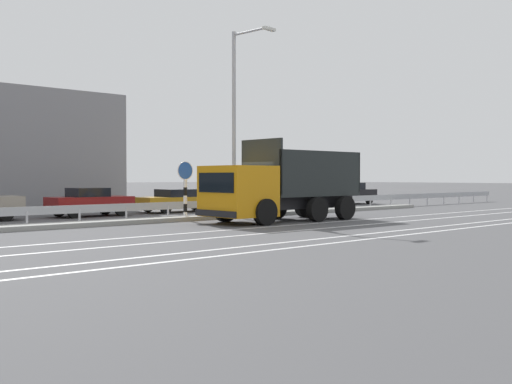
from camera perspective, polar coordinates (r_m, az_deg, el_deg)
ground_plane at (r=25.14m, az=-0.22°, el=-2.85°), size 320.00×320.00×0.00m
lane_strip_0 at (r=24.38m, az=5.70°, el=-2.98°), size 54.23×0.16×0.01m
lane_strip_1 at (r=23.21m, az=9.01°, el=-3.21°), size 54.23×0.16×0.01m
lane_strip_2 at (r=21.80m, az=13.90°, el=-3.54°), size 54.23×0.16×0.01m
lane_strip_3 at (r=21.23m, az=16.24°, el=-3.69°), size 54.23×0.16×0.01m
median_island at (r=27.05m, az=-3.78°, el=-2.35°), size 29.83×1.10×0.18m
median_guardrail at (r=27.67m, az=-4.82°, el=-1.28°), size 54.23×0.09×0.78m
dump_truck at (r=24.92m, az=1.18°, el=-0.04°), size 7.47×2.87×3.44m
median_road_sign at (r=25.97m, az=-6.75°, el=0.29°), size 0.79×0.16×2.55m
street_lamp_1 at (r=27.82m, az=-1.84°, el=7.45°), size 0.72×2.38×8.59m
parked_car_3 at (r=29.51m, az=-15.55°, el=-0.89°), size 3.87×1.83×1.36m
parked_car_4 at (r=32.47m, az=-7.18°, el=-0.74°), size 4.98×2.21×1.23m
parked_car_5 at (r=36.94m, az=1.65°, el=-0.48°), size 4.69×2.11×1.21m
parked_car_6 at (r=41.70m, az=8.60°, el=-0.12°), size 4.54×2.00×1.48m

